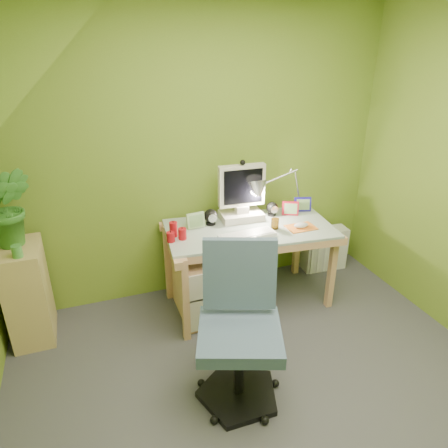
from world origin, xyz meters
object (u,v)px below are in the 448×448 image
object	(u,v)px
task_chair	(240,333)
radiator	(324,249)
desk_lamp	(292,180)
desk	(249,266)
potted_plant	(9,207)
monitor	(242,192)
side_ledge	(28,293)

from	to	relation	value
task_chair	radiator	distance (m)	1.84
desk_lamp	task_chair	distance (m)	1.51
desk_lamp	task_chair	bearing A→B (deg)	-119.85
desk	radiator	xyz separation A→B (m)	(0.92, 0.28, -0.14)
desk_lamp	potted_plant	xyz separation A→B (m)	(-2.13, 0.02, 0.04)
desk	task_chair	distance (m)	1.04
monitor	task_chair	world-z (taller)	monitor
potted_plant	task_chair	distance (m)	1.75
desk_lamp	radiator	size ratio (longest dim) A/B	1.38
potted_plant	radiator	bearing A→B (deg)	1.87
radiator	side_ledge	bearing A→B (deg)	-172.98
desk_lamp	task_chair	world-z (taller)	desk_lamp
desk	task_chair	world-z (taller)	task_chair
task_chair	radiator	size ratio (longest dim) A/B	2.41
potted_plant	desk_lamp	bearing A→B (deg)	-0.42
monitor	task_chair	distance (m)	1.27
monitor	task_chair	bearing A→B (deg)	-109.02
task_chair	potted_plant	bearing A→B (deg)	157.76
monitor	desk_lamp	distance (m)	0.45
task_chair	monitor	bearing A→B (deg)	88.00
side_ledge	desk	bearing A→B (deg)	-4.95
radiator	task_chair	bearing A→B (deg)	-134.48
desk	desk_lamp	size ratio (longest dim) A/B	2.29
potted_plant	monitor	bearing A→B (deg)	-0.53
desk	desk_lamp	bearing A→B (deg)	27.46
desk_lamp	radiator	bearing A→B (deg)	21.39
desk_lamp	radiator	world-z (taller)	desk_lamp
desk	monitor	xyz separation A→B (m)	(0.00, 0.18, 0.59)
desk_lamp	potted_plant	distance (m)	2.13
potted_plant	radiator	world-z (taller)	potted_plant
desk	side_ledge	bearing A→B (deg)	-179.29
monitor	desk	bearing A→B (deg)	-86.92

